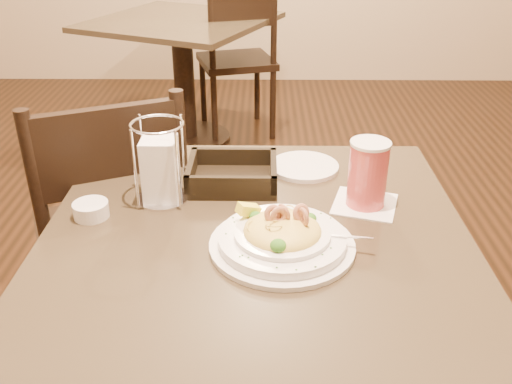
{
  "coord_description": "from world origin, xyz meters",
  "views": [
    {
      "loc": [
        0.01,
        -1.03,
        1.37
      ],
      "look_at": [
        0.0,
        0.02,
        0.81
      ],
      "focal_mm": 40.0,
      "sensor_mm": 36.0,
      "label": 1
    }
  ],
  "objects_px": {
    "dining_chair_far": "(238,56)",
    "butter_ramekin": "(91,210)",
    "dining_chair_near": "(113,229)",
    "pasta_bowl": "(282,236)",
    "bread_basket": "(232,176)",
    "main_table": "(256,314)",
    "side_plate": "(304,166)",
    "drink_glass": "(368,174)",
    "napkin_caddy": "(160,168)",
    "background_table": "(183,60)"
  },
  "relations": [
    {
      "from": "main_table",
      "to": "background_table",
      "type": "xyz_separation_m",
      "value": [
        -0.45,
        2.23,
        0.0
      ]
    },
    {
      "from": "main_table",
      "to": "butter_ramekin",
      "type": "distance_m",
      "value": 0.44
    },
    {
      "from": "main_table",
      "to": "pasta_bowl",
      "type": "bearing_deg",
      "value": -51.68
    },
    {
      "from": "background_table",
      "to": "butter_ramekin",
      "type": "height_order",
      "value": "butter_ramekin"
    },
    {
      "from": "main_table",
      "to": "dining_chair_far",
      "type": "distance_m",
      "value": 2.34
    },
    {
      "from": "napkin_caddy",
      "to": "side_plate",
      "type": "xyz_separation_m",
      "value": [
        0.34,
        0.17,
        -0.08
      ]
    },
    {
      "from": "background_table",
      "to": "pasta_bowl",
      "type": "distance_m",
      "value": 2.36
    },
    {
      "from": "dining_chair_far",
      "to": "side_plate",
      "type": "distance_m",
      "value": 2.06
    },
    {
      "from": "bread_basket",
      "to": "napkin_caddy",
      "type": "relative_size",
      "value": 1.12
    },
    {
      "from": "drink_glass",
      "to": "butter_ramekin",
      "type": "distance_m",
      "value": 0.62
    },
    {
      "from": "butter_ramekin",
      "to": "background_table",
      "type": "bearing_deg",
      "value": 92.27
    },
    {
      "from": "drink_glass",
      "to": "napkin_caddy",
      "type": "distance_m",
      "value": 0.47
    },
    {
      "from": "main_table",
      "to": "pasta_bowl",
      "type": "xyz_separation_m",
      "value": [
        0.05,
        -0.07,
        0.26
      ]
    },
    {
      "from": "pasta_bowl",
      "to": "napkin_caddy",
      "type": "xyz_separation_m",
      "value": [
        -0.27,
        0.2,
        0.06
      ]
    },
    {
      "from": "bread_basket",
      "to": "butter_ramekin",
      "type": "bearing_deg",
      "value": -151.95
    },
    {
      "from": "napkin_caddy",
      "to": "background_table",
      "type": "bearing_deg",
      "value": 96.29
    },
    {
      "from": "dining_chair_near",
      "to": "drink_glass",
      "type": "bearing_deg",
      "value": 135.06
    },
    {
      "from": "pasta_bowl",
      "to": "background_table",
      "type": "bearing_deg",
      "value": 102.33
    },
    {
      "from": "main_table",
      "to": "dining_chair_far",
      "type": "xyz_separation_m",
      "value": [
        -0.13,
        2.33,
        -0.0
      ]
    },
    {
      "from": "side_plate",
      "to": "bread_basket",
      "type": "bearing_deg",
      "value": -153.57
    },
    {
      "from": "main_table",
      "to": "drink_glass",
      "type": "distance_m",
      "value": 0.41
    },
    {
      "from": "background_table",
      "to": "dining_chair_near",
      "type": "distance_m",
      "value": 1.86
    },
    {
      "from": "drink_glass",
      "to": "side_plate",
      "type": "bearing_deg",
      "value": 123.48
    },
    {
      "from": "dining_chair_far",
      "to": "butter_ramekin",
      "type": "distance_m",
      "value": 2.31
    },
    {
      "from": "pasta_bowl",
      "to": "bread_basket",
      "type": "bearing_deg",
      "value": 111.96
    },
    {
      "from": "dining_chair_near",
      "to": "side_plate",
      "type": "height_order",
      "value": "dining_chair_near"
    },
    {
      "from": "dining_chair_near",
      "to": "side_plate",
      "type": "relative_size",
      "value": 5.23
    },
    {
      "from": "dining_chair_far",
      "to": "side_plate",
      "type": "height_order",
      "value": "dining_chair_far"
    },
    {
      "from": "main_table",
      "to": "drink_glass",
      "type": "height_order",
      "value": "drink_glass"
    },
    {
      "from": "main_table",
      "to": "side_plate",
      "type": "xyz_separation_m",
      "value": [
        0.12,
        0.3,
        0.24
      ]
    },
    {
      "from": "dining_chair_far",
      "to": "main_table",
      "type": "bearing_deg",
      "value": 77.3
    },
    {
      "from": "bread_basket",
      "to": "side_plate",
      "type": "distance_m",
      "value": 0.2
    },
    {
      "from": "butter_ramekin",
      "to": "pasta_bowl",
      "type": "bearing_deg",
      "value": -15.89
    },
    {
      "from": "background_table",
      "to": "dining_chair_near",
      "type": "relative_size",
      "value": 1.28
    },
    {
      "from": "bread_basket",
      "to": "napkin_caddy",
      "type": "xyz_separation_m",
      "value": [
        -0.16,
        -0.08,
        0.06
      ]
    },
    {
      "from": "pasta_bowl",
      "to": "butter_ramekin",
      "type": "height_order",
      "value": "pasta_bowl"
    },
    {
      "from": "bread_basket",
      "to": "side_plate",
      "type": "xyz_separation_m",
      "value": [
        0.18,
        0.09,
        -0.02
      ]
    },
    {
      "from": "dining_chair_near",
      "to": "napkin_caddy",
      "type": "relative_size",
      "value": 4.84
    },
    {
      "from": "background_table",
      "to": "side_plate",
      "type": "relative_size",
      "value": 6.7
    },
    {
      "from": "dining_chair_far",
      "to": "side_plate",
      "type": "xyz_separation_m",
      "value": [
        0.25,
        -2.03,
        0.24
      ]
    },
    {
      "from": "background_table",
      "to": "dining_chair_far",
      "type": "distance_m",
      "value": 0.33
    },
    {
      "from": "butter_ramekin",
      "to": "dining_chair_far",
      "type": "bearing_deg",
      "value": 84.27
    },
    {
      "from": "background_table",
      "to": "side_plate",
      "type": "bearing_deg",
      "value": -73.51
    },
    {
      "from": "dining_chair_near",
      "to": "dining_chair_far",
      "type": "relative_size",
      "value": 1.0
    },
    {
      "from": "bread_basket",
      "to": "dining_chair_far",
      "type": "bearing_deg",
      "value": 91.99
    },
    {
      "from": "main_table",
      "to": "background_table",
      "type": "relative_size",
      "value": 0.76
    },
    {
      "from": "butter_ramekin",
      "to": "dining_chair_near",
      "type": "bearing_deg",
      "value": 99.84
    },
    {
      "from": "main_table",
      "to": "pasta_bowl",
      "type": "distance_m",
      "value": 0.27
    },
    {
      "from": "dining_chair_near",
      "to": "drink_glass",
      "type": "relative_size",
      "value": 5.42
    },
    {
      "from": "bread_basket",
      "to": "butter_ramekin",
      "type": "height_order",
      "value": "bread_basket"
    }
  ]
}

